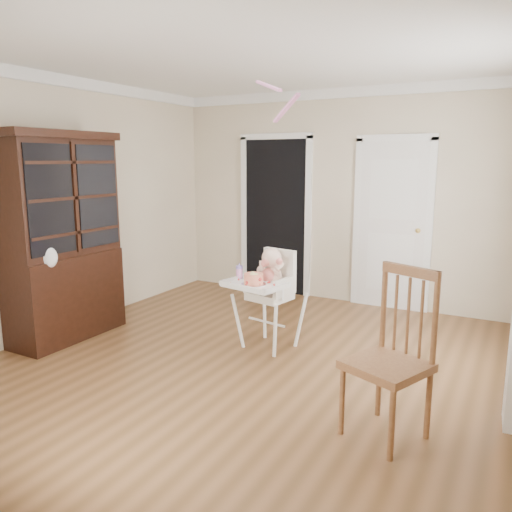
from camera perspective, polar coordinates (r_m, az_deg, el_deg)
The scene contains 14 objects.
floor at distance 4.62m, azimuth -1.63°, elevation -12.44°, with size 5.00×5.00×0.00m, color brown.
ceiling at distance 4.32m, azimuth -1.84°, elevation 22.52°, with size 5.00×5.00×0.00m, color white.
wall_back at distance 6.54m, azimuth 9.44°, elevation 6.58°, with size 4.50×4.50×0.00m, color beige.
wall_left at distance 5.73m, azimuth -21.65°, elevation 5.36°, with size 5.00×5.00×0.00m, color beige.
crown_molding at distance 4.31m, azimuth -1.83°, elevation 21.74°, with size 4.50×5.00×0.12m, color white, non-canonical shape.
doorway at distance 6.89m, azimuth 2.23°, elevation 4.92°, with size 1.06×0.05×2.22m.
closet_door at distance 6.35m, azimuth 15.26°, elevation 3.26°, with size 0.96×0.09×2.13m.
high_chair at distance 4.86m, azimuth 1.53°, elevation -3.60°, with size 0.68×0.79×0.99m.
baby at distance 4.85m, azimuth 1.73°, elevation -1.81°, with size 0.29×0.25×0.46m.
cake at distance 4.64m, azimuth -0.27°, elevation -2.65°, with size 0.23×0.23×0.11m.
sippy_cup at distance 4.88m, azimuth -1.91°, elevation -1.81°, with size 0.07×0.07×0.16m.
china_cabinet at distance 5.43m, azimuth -21.28°, elevation 1.99°, with size 0.56×1.25×2.11m.
dining_chair at distance 3.48m, azimuth 15.11°, elevation -11.39°, with size 0.61×0.61×1.14m.
streamer at distance 4.13m, azimuth 1.42°, elevation 18.87°, with size 0.03×0.50×0.02m, color pink, non-canonical shape.
Camera 1 is at (2.13, -3.66, 1.83)m, focal length 35.00 mm.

